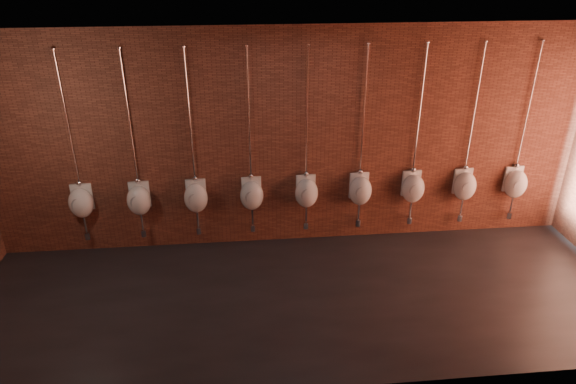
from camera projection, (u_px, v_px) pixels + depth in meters
The scene contains 11 objects.
ground at pixel (304, 298), 6.62m from camera, with size 8.50×8.50×0.00m, color black.
room_shell at pixel (306, 153), 5.74m from camera, with size 8.54×3.04×3.22m.
urinal_0 at pixel (81, 201), 7.22m from camera, with size 0.37×0.33×2.71m.
urinal_1 at pixel (139, 199), 7.29m from camera, with size 0.37×0.33×2.71m.
urinal_2 at pixel (196, 196), 7.36m from camera, with size 0.37×0.33×2.71m.
urinal_3 at pixel (252, 194), 7.43m from camera, with size 0.37×0.33×2.71m.
urinal_4 at pixel (306, 192), 7.50m from camera, with size 0.37×0.33×2.71m.
urinal_5 at pixel (360, 189), 7.57m from camera, with size 0.37×0.33×2.71m.
urinal_6 at pixel (413, 187), 7.65m from camera, with size 0.37×0.33×2.71m.
urinal_7 at pixel (465, 185), 7.72m from camera, with size 0.37×0.33×2.71m.
urinal_8 at pixel (516, 183), 7.79m from camera, with size 0.37×0.33×2.71m.
Camera 1 is at (-0.73, -5.31, 4.14)m, focal length 32.00 mm.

